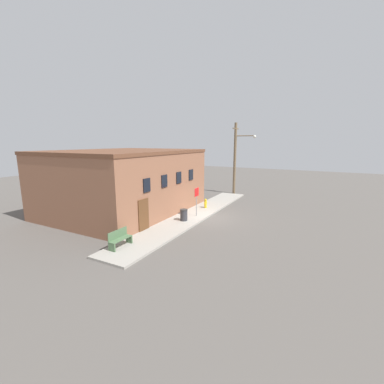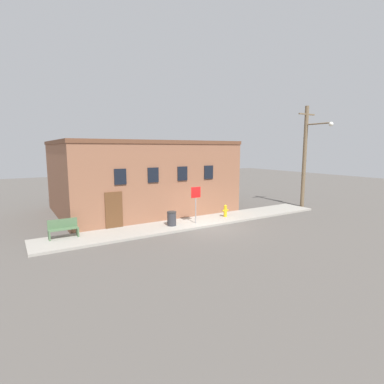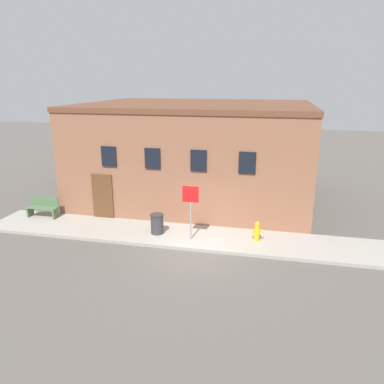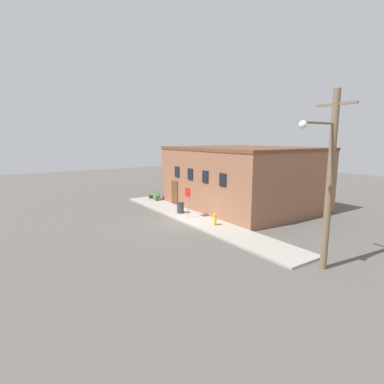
% 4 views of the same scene
% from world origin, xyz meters
% --- Properties ---
extents(ground_plane, '(80.00, 80.00, 0.00)m').
position_xyz_m(ground_plane, '(0.00, 0.00, 0.00)').
color(ground_plane, '#56514C').
extents(sidewalk, '(18.90, 2.45, 0.13)m').
position_xyz_m(sidewalk, '(0.00, 1.22, 0.06)').
color(sidewalk, '#9E998E').
rests_on(sidewalk, ground).
extents(brick_building, '(11.75, 9.42, 5.15)m').
position_xyz_m(brick_building, '(-1.43, 7.09, 2.58)').
color(brick_building, '#8E5B42').
rests_on(brick_building, ground).
extents(fire_hydrant, '(0.46, 0.22, 0.81)m').
position_xyz_m(fire_hydrant, '(2.22, 1.28, 0.53)').
color(fire_hydrant, gold).
rests_on(fire_hydrant, sidewalk).
extents(stop_sign, '(0.65, 0.06, 2.22)m').
position_xyz_m(stop_sign, '(-0.40, 0.84, 1.68)').
color(stop_sign, gray).
rests_on(stop_sign, sidewalk).
extents(bench, '(1.42, 0.44, 0.95)m').
position_xyz_m(bench, '(-7.73, 1.86, 0.58)').
color(bench, '#4C6B47').
rests_on(bench, sidewalk).
extents(trash_bin, '(0.55, 0.55, 0.84)m').
position_xyz_m(trash_bin, '(-1.90, 1.12, 0.55)').
color(trash_bin, '#333338').
rests_on(trash_bin, sidewalk).
extents(utility_pole, '(1.80, 2.42, 7.88)m').
position_xyz_m(utility_pole, '(10.10, 1.24, 4.20)').
color(utility_pole, brown).
rests_on(utility_pole, ground).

